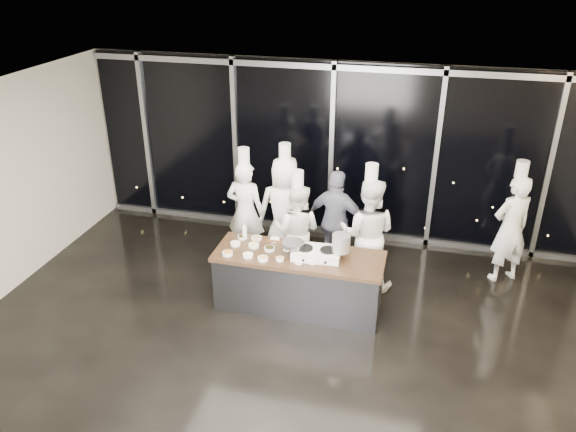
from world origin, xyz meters
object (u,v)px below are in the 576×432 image
chef_far_left (246,211)px  chef_left (285,210)px  demo_counter (299,281)px  frying_pan (293,244)px  chef_center (297,231)px  chef_side (511,228)px  stock_pot (341,243)px  guest (336,222)px  chef_right (367,233)px  stove (316,253)px

chef_far_left → chef_left: bearing=-162.9°
demo_counter → chef_left: 1.52m
frying_pan → chef_left: chef_left is taller
chef_center → chef_left: bearing=-49.2°
chef_side → frying_pan: bearing=-3.9°
chef_far_left → chef_center: 1.00m
stock_pot → chef_left: size_ratio=0.12×
stock_pot → chef_left: 1.76m
chef_side → guest: bearing=-23.5°
chef_center → chef_right: (1.12, -0.02, 0.11)m
demo_counter → frying_pan: 0.62m
stove → chef_right: (0.63, 0.87, -0.04)m
chef_left → chef_right: size_ratio=1.02×
demo_counter → stove: stove is taller
frying_pan → stock_pot: 0.70m
chef_side → demo_counter: bearing=-3.3°
stock_pot → chef_right: 0.93m
stove → chef_left: (-0.81, 1.33, -0.02)m
chef_far_left → stock_pot: bearing=151.2°
guest → chef_right: bearing=158.0°
chef_far_left → chef_side: size_ratio=0.99×
stove → guest: guest is taller
chef_side → chef_center: bearing=-18.8°
chef_far_left → chef_right: size_ratio=0.98×
frying_pan → chef_far_left: 1.62m
guest → chef_right: size_ratio=0.85×
demo_counter → chef_side: chef_side is taller
stove → chef_center: chef_center is taller
chef_center → guest: (0.57, 0.35, 0.06)m
chef_far_left → guest: (1.53, 0.06, -0.04)m
frying_pan → guest: (0.43, 1.25, -0.19)m
chef_left → chef_side: chef_left is taller
chef_far_left → chef_left: chef_left is taller
frying_pan → stock_pot: stock_pot is taller
chef_far_left → chef_center: size_ratio=1.10×
chef_left → guest: 0.89m
stove → chef_far_left: chef_far_left is taller
demo_counter → frying_pan: size_ratio=4.31×
chef_far_left → chef_center: (0.96, -0.29, -0.10)m
demo_counter → chef_center: size_ratio=1.34×
demo_counter → stock_pot: size_ratio=9.67×
chef_left → guest: bearing=167.2°
guest → chef_far_left: bearing=14.7°
stove → chef_side: bearing=26.5°
chef_center → chef_side: chef_side is taller
chef_left → guest: (0.88, -0.08, -0.07)m
demo_counter → stove: (0.26, -0.00, 0.51)m
stock_pot → chef_side: 2.92m
chef_right → chef_far_left: bearing=-6.8°
demo_counter → chef_left: size_ratio=1.17×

